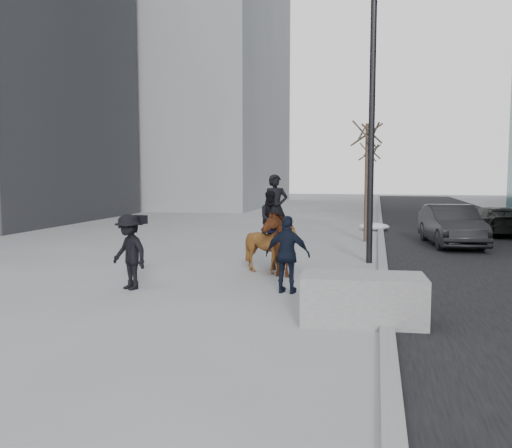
% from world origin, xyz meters
% --- Properties ---
extents(ground, '(120.00, 120.00, 0.00)m').
position_xyz_m(ground, '(0.00, 0.00, 0.00)').
color(ground, gray).
rests_on(ground, ground).
extents(road, '(8.00, 90.00, 0.01)m').
position_xyz_m(road, '(7.00, 10.00, 0.01)').
color(road, black).
rests_on(road, ground).
extents(curb, '(0.25, 90.00, 0.12)m').
position_xyz_m(curb, '(3.00, 10.00, 0.06)').
color(curb, gray).
rests_on(curb, ground).
extents(planter, '(2.27, 1.24, 0.88)m').
position_xyz_m(planter, '(2.58, -1.49, 0.44)').
color(planter, gray).
rests_on(planter, ground).
extents(car_near, '(2.14, 4.77, 1.52)m').
position_xyz_m(car_near, '(5.54, 9.93, 0.76)').
color(car_near, black).
rests_on(car_near, ground).
extents(car_far, '(2.18, 4.46, 1.25)m').
position_xyz_m(car_far, '(7.86, 14.24, 0.62)').
color(car_far, black).
rests_on(car_far, ground).
extents(tree_near, '(1.20, 1.20, 5.15)m').
position_xyz_m(tree_near, '(2.40, 10.50, 2.58)').
color(tree_near, '#35271F').
rests_on(tree_near, ground).
extents(tree_far, '(1.20, 1.20, 4.71)m').
position_xyz_m(tree_far, '(2.40, 19.78, 2.35)').
color(tree_far, '#3C3123').
rests_on(tree_far, ground).
extents(mounted_left, '(1.58, 2.26, 2.67)m').
position_xyz_m(mounted_left, '(0.11, 2.99, 0.99)').
color(mounted_left, '#491E0E').
rests_on(mounted_left, ground).
extents(mounted_right, '(1.62, 1.69, 2.23)m').
position_xyz_m(mounted_right, '(0.03, 2.93, 0.90)').
color(mounted_right, '#49220E').
rests_on(mounted_right, ground).
extents(feeder, '(1.07, 0.91, 1.75)m').
position_xyz_m(feeder, '(0.86, 0.63, 0.88)').
color(feeder, black).
rests_on(feeder, ground).
extents(camera_crew, '(1.31, 1.13, 1.75)m').
position_xyz_m(camera_crew, '(-2.80, 0.23, 0.89)').
color(camera_crew, black).
rests_on(camera_crew, ground).
extents(lamppost, '(0.25, 1.24, 9.09)m').
position_xyz_m(lamppost, '(2.60, 5.18, 4.99)').
color(lamppost, black).
rests_on(lamppost, ground).
extents(snow_piles, '(1.43, 16.90, 0.36)m').
position_xyz_m(snow_piles, '(2.70, 6.79, 0.18)').
color(snow_piles, silver).
rests_on(snow_piles, ground).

